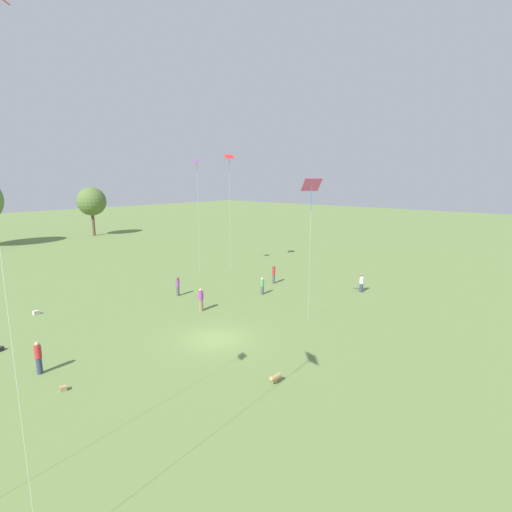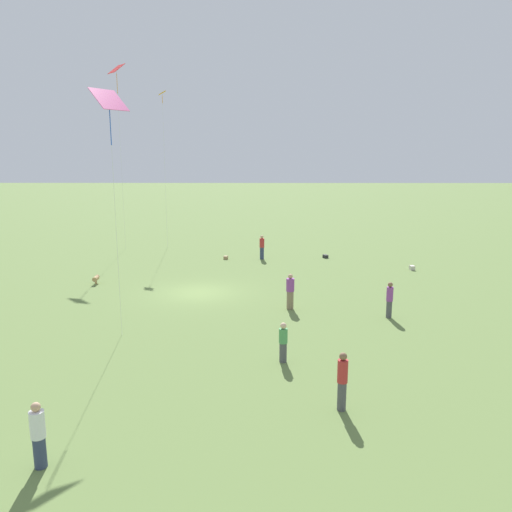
{
  "view_description": "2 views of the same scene",
  "coord_description": "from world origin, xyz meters",
  "px_view_note": "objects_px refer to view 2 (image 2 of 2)",
  "views": [
    {
      "loc": [
        -16.89,
        -18.43,
        10.45
      ],
      "look_at": [
        9.85,
        5.14,
        3.48
      ],
      "focal_mm": 28.0,
      "sensor_mm": 36.0,
      "label": 1
    },
    {
      "loc": [
        27.86,
        3.5,
        7.76
      ],
      "look_at": [
        8.78,
        3.35,
        3.93
      ],
      "focal_mm": 35.0,
      "sensor_mm": 36.0,
      "label": 2
    }
  ],
  "objects_px": {
    "kite_4": "(109,105)",
    "person_1": "(262,247)",
    "person_5": "(38,435)",
    "picnic_bag_1": "(412,268)",
    "kite_3": "(163,105)",
    "person_2": "(342,381)",
    "person_4": "(290,292)",
    "person_3": "(390,300)",
    "dog_0": "(96,278)",
    "kite_0": "(117,74)",
    "picnic_bag_0": "(325,256)",
    "picnic_bag_2": "(226,258)",
    "person_0": "(283,342)"
  },
  "relations": [
    {
      "from": "person_3",
      "to": "dog_0",
      "type": "distance_m",
      "value": 17.69
    },
    {
      "from": "kite_3",
      "to": "picnic_bag_2",
      "type": "distance_m",
      "value": 13.86
    },
    {
      "from": "dog_0",
      "to": "picnic_bag_2",
      "type": "relative_size",
      "value": 2.1
    },
    {
      "from": "picnic_bag_1",
      "to": "picnic_bag_2",
      "type": "distance_m",
      "value": 13.67
    },
    {
      "from": "kite_0",
      "to": "dog_0",
      "type": "distance_m",
      "value": 18.36
    },
    {
      "from": "kite_3",
      "to": "picnic_bag_1",
      "type": "relative_size",
      "value": 29.27
    },
    {
      "from": "person_2",
      "to": "picnic_bag_1",
      "type": "distance_m",
      "value": 21.15
    },
    {
      "from": "kite_4",
      "to": "picnic_bag_1",
      "type": "distance_m",
      "value": 23.22
    },
    {
      "from": "person_4",
      "to": "kite_0",
      "type": "distance_m",
      "value": 25.28
    },
    {
      "from": "picnic_bag_2",
      "to": "kite_0",
      "type": "bearing_deg",
      "value": -116.59
    },
    {
      "from": "person_5",
      "to": "picnic_bag_1",
      "type": "distance_m",
      "value": 27.72
    },
    {
      "from": "person_3",
      "to": "kite_4",
      "type": "relative_size",
      "value": 0.17
    },
    {
      "from": "kite_4",
      "to": "kite_0",
      "type": "bearing_deg",
      "value": 95.2
    },
    {
      "from": "person_1",
      "to": "kite_4",
      "type": "distance_m",
      "value": 19.81
    },
    {
      "from": "kite_0",
      "to": "picnic_bag_1",
      "type": "distance_m",
      "value": 27.36
    },
    {
      "from": "kite_3",
      "to": "kite_4",
      "type": "height_order",
      "value": "kite_3"
    },
    {
      "from": "person_3",
      "to": "picnic_bag_0",
      "type": "height_order",
      "value": "person_3"
    },
    {
      "from": "kite_0",
      "to": "person_4",
      "type": "bearing_deg",
      "value": 40.4
    },
    {
      "from": "picnic_bag_2",
      "to": "person_3",
      "type": "bearing_deg",
      "value": 32.43
    },
    {
      "from": "kite_4",
      "to": "picnic_bag_0",
      "type": "height_order",
      "value": "kite_4"
    },
    {
      "from": "kite_3",
      "to": "picnic_bag_1",
      "type": "distance_m",
      "value": 23.59
    },
    {
      "from": "person_1",
      "to": "picnic_bag_2",
      "type": "relative_size",
      "value": 5.02
    },
    {
      "from": "kite_4",
      "to": "kite_3",
      "type": "bearing_deg",
      "value": 85.82
    },
    {
      "from": "person_3",
      "to": "picnic_bag_2",
      "type": "height_order",
      "value": "person_3"
    },
    {
      "from": "kite_3",
      "to": "picnic_bag_0",
      "type": "height_order",
      "value": "kite_3"
    },
    {
      "from": "kite_3",
      "to": "dog_0",
      "type": "bearing_deg",
      "value": 23.14
    },
    {
      "from": "person_2",
      "to": "person_5",
      "type": "xyz_separation_m",
      "value": [
        2.97,
        -8.11,
        -0.08
      ]
    },
    {
      "from": "person_2",
      "to": "person_4",
      "type": "bearing_deg",
      "value": 136.92
    },
    {
      "from": "person_2",
      "to": "person_5",
      "type": "distance_m",
      "value": 8.63
    },
    {
      "from": "person_1",
      "to": "person_5",
      "type": "distance_m",
      "value": 26.76
    },
    {
      "from": "person_1",
      "to": "dog_0",
      "type": "relative_size",
      "value": 2.39
    },
    {
      "from": "person_5",
      "to": "kite_4",
      "type": "distance_m",
      "value": 13.07
    },
    {
      "from": "person_2",
      "to": "kite_0",
      "type": "height_order",
      "value": "kite_0"
    },
    {
      "from": "dog_0",
      "to": "picnic_bag_1",
      "type": "relative_size",
      "value": 1.74
    },
    {
      "from": "person_3",
      "to": "person_0",
      "type": "bearing_deg",
      "value": 164.51
    },
    {
      "from": "kite_0",
      "to": "picnic_bag_1",
      "type": "bearing_deg",
      "value": 73.11
    },
    {
      "from": "kite_3",
      "to": "kite_4",
      "type": "distance_m",
      "value": 21.74
    },
    {
      "from": "person_5",
      "to": "picnic_bag_0",
      "type": "bearing_deg",
      "value": 34.54
    },
    {
      "from": "person_2",
      "to": "kite_4",
      "type": "bearing_deg",
      "value": -175.76
    },
    {
      "from": "kite_4",
      "to": "person_3",
      "type": "bearing_deg",
      "value": 2.09
    },
    {
      "from": "kite_4",
      "to": "picnic_bag_1",
      "type": "bearing_deg",
      "value": 28.61
    },
    {
      "from": "kite_4",
      "to": "person_5",
      "type": "bearing_deg",
      "value": -95.99
    },
    {
      "from": "dog_0",
      "to": "picnic_bag_1",
      "type": "height_order",
      "value": "dog_0"
    },
    {
      "from": "picnic_bag_0",
      "to": "picnic_bag_1",
      "type": "xyz_separation_m",
      "value": [
        4.11,
        5.48,
        0.03
      ]
    },
    {
      "from": "kite_4",
      "to": "person_1",
      "type": "bearing_deg",
      "value": 60.09
    },
    {
      "from": "person_0",
      "to": "person_4",
      "type": "height_order",
      "value": "person_4"
    },
    {
      "from": "picnic_bag_0",
      "to": "kite_3",
      "type": "bearing_deg",
      "value": -108.95
    },
    {
      "from": "kite_0",
      "to": "picnic_bag_2",
      "type": "relative_size",
      "value": 40.81
    },
    {
      "from": "person_1",
      "to": "person_5",
      "type": "bearing_deg",
      "value": 135.69
    },
    {
      "from": "person_1",
      "to": "dog_0",
      "type": "xyz_separation_m",
      "value": [
        7.6,
        -10.29,
        -0.59
      ]
    }
  ]
}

